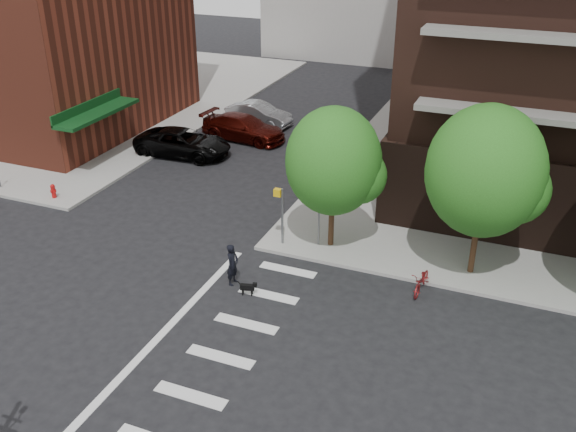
{
  "coord_description": "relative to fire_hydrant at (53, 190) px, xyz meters",
  "views": [
    {
      "loc": [
        11.52,
        -14.95,
        13.88
      ],
      "look_at": [
        3.0,
        6.0,
        2.5
      ],
      "focal_mm": 40.0,
      "sensor_mm": 36.0,
      "label": 1
    }
  ],
  "objects": [
    {
      "name": "tree_b",
      "position": [
        20.5,
        0.7,
        3.99
      ],
      "size": [
        4.5,
        4.5,
        6.65
      ],
      "color": "#301E11",
      "rests_on": "sidewalk_ne"
    },
    {
      "name": "parked_car_black",
      "position": [
        2.87,
        7.91,
        0.23
      ],
      "size": [
        2.89,
        5.79,
        1.57
      ],
      "primitive_type": "imported",
      "rotation": [
        0.0,
        0.0,
        1.62
      ],
      "color": "black",
      "rests_on": "ground"
    },
    {
      "name": "parked_car_maroon",
      "position": [
        5.0,
        11.7,
        0.24
      ],
      "size": [
        2.75,
        5.65,
        1.59
      ],
      "primitive_type": "imported",
      "rotation": [
        0.0,
        0.0,
        1.47
      ],
      "color": "#3C0A06",
      "rests_on": "ground"
    },
    {
      "name": "fire_hydrant",
      "position": [
        0.0,
        0.0,
        0.0
      ],
      "size": [
        0.24,
        0.24,
        0.73
      ],
      "color": "#A50C0C",
      "rests_on": "sidewalk_nw"
    },
    {
      "name": "tree_a",
      "position": [
        14.5,
        0.7,
        3.49
      ],
      "size": [
        4.0,
        4.0,
        5.9
      ],
      "color": "#301E11",
      "rests_on": "sidewalk_ne"
    },
    {
      "name": "crosswalk",
      "position": [
        12.71,
        -7.8,
        -0.55
      ],
      "size": [
        3.85,
        13.0,
        0.01
      ],
      "color": "silver",
      "rests_on": "ground"
    },
    {
      "name": "scooter",
      "position": [
        18.9,
        -1.3,
        -0.09
      ],
      "size": [
        0.75,
        1.81,
        0.93
      ],
      "primitive_type": "imported",
      "rotation": [
        0.0,
        0.0,
        -0.08
      ],
      "color": "maroon",
      "rests_on": "ground"
    },
    {
      "name": "dog_walker",
      "position": [
        11.85,
        -3.55,
        0.32
      ],
      "size": [
        0.66,
        0.45,
        1.74
      ],
      "primitive_type": "imported",
      "rotation": [
        0.0,
        0.0,
        1.52
      ],
      "color": "black",
      "rests_on": "ground"
    },
    {
      "name": "dog",
      "position": [
        12.77,
        -4.06,
        -0.2
      ],
      "size": [
        0.66,
        0.3,
        0.55
      ],
      "rotation": [
        0.0,
        0.0,
        0.24
      ],
      "color": "black",
      "rests_on": "ground"
    },
    {
      "name": "parked_car_silver",
      "position": [
        4.66,
        14.72,
        0.19
      ],
      "size": [
        2.0,
        4.65,
        1.49
      ],
      "primitive_type": "imported",
      "rotation": [
        0.0,
        0.0,
        1.47
      ],
      "color": "#A5A9AE",
      "rests_on": "ground"
    },
    {
      "name": "sidewalk_nw",
      "position": [
        -14.0,
        15.7,
        -0.48
      ],
      "size": [
        31.0,
        33.0,
        0.15
      ],
      "primitive_type": "cube",
      "color": "gray",
      "rests_on": "ground"
    },
    {
      "name": "pedestrian_signal",
      "position": [
        12.82,
        0.12,
        1.3
      ],
      "size": [
        2.18,
        0.67,
        2.6
      ],
      "color": "slate",
      "rests_on": "sidewalk_ne"
    },
    {
      "name": "ground",
      "position": [
        10.5,
        -7.8,
        -0.55
      ],
      "size": [
        120.0,
        120.0,
        0.0
      ],
      "primitive_type": "plane",
      "color": "black",
      "rests_on": "ground"
    }
  ]
}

